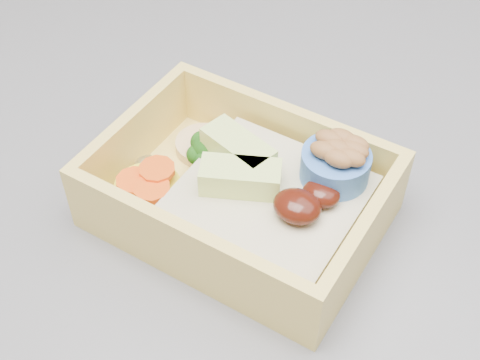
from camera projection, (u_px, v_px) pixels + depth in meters
The scene contains 1 object.
bento_box at pixel (249, 194), 0.44m from camera, with size 0.19×0.14×0.07m.
Camera 1 is at (0.04, -0.41, 1.27)m, focal length 50.00 mm.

